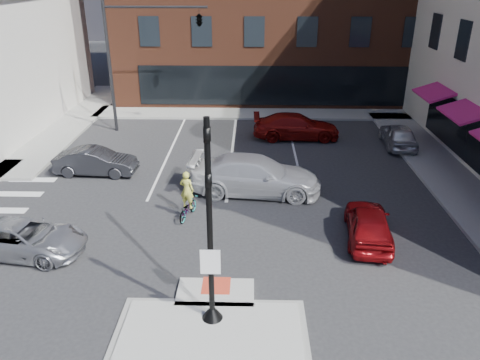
{
  "coord_description": "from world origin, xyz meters",
  "views": [
    {
      "loc": [
        1.07,
        -10.27,
        9.23
      ],
      "look_at": [
        0.66,
        5.94,
        2.0
      ],
      "focal_mm": 35.0,
      "sensor_mm": 36.0,
      "label": 1
    }
  ],
  "objects_px": {
    "silver_suv": "(24,238)",
    "red_sedan": "(369,223)",
    "bg_car_dark": "(96,162)",
    "cyclist": "(187,202)",
    "bg_car_silver": "(398,135)",
    "white_pickup": "(255,175)",
    "bg_car_red": "(296,126)"
  },
  "relations": [
    {
      "from": "silver_suv",
      "to": "cyclist",
      "type": "distance_m",
      "value": 6.13
    },
    {
      "from": "cyclist",
      "to": "red_sedan",
      "type": "bearing_deg",
      "value": -175.75
    },
    {
      "from": "bg_car_dark",
      "to": "bg_car_red",
      "type": "distance_m",
      "value": 11.87
    },
    {
      "from": "red_sedan",
      "to": "bg_car_silver",
      "type": "height_order",
      "value": "bg_car_silver"
    },
    {
      "from": "white_pickup",
      "to": "cyclist",
      "type": "xyz_separation_m",
      "value": [
        -2.77,
        -2.45,
        -0.17
      ]
    },
    {
      "from": "red_sedan",
      "to": "white_pickup",
      "type": "height_order",
      "value": "white_pickup"
    },
    {
      "from": "red_sedan",
      "to": "bg_car_silver",
      "type": "bearing_deg",
      "value": -104.1
    },
    {
      "from": "silver_suv",
      "to": "cyclist",
      "type": "height_order",
      "value": "cyclist"
    },
    {
      "from": "red_sedan",
      "to": "bg_car_silver",
      "type": "relative_size",
      "value": 0.99
    },
    {
      "from": "white_pickup",
      "to": "bg_car_red",
      "type": "bearing_deg",
      "value": -12.95
    },
    {
      "from": "bg_car_red",
      "to": "cyclist",
      "type": "xyz_separation_m",
      "value": [
        -5.26,
        -10.15,
        -0.06
      ]
    },
    {
      "from": "red_sedan",
      "to": "bg_car_dark",
      "type": "xyz_separation_m",
      "value": [
        -12.08,
        5.92,
        -0.01
      ]
    },
    {
      "from": "silver_suv",
      "to": "red_sedan",
      "type": "bearing_deg",
      "value": -76.24
    },
    {
      "from": "silver_suv",
      "to": "white_pickup",
      "type": "distance_m",
      "value": 9.76
    },
    {
      "from": "white_pickup",
      "to": "bg_car_dark",
      "type": "distance_m",
      "value": 8.11
    },
    {
      "from": "red_sedan",
      "to": "white_pickup",
      "type": "distance_m",
      "value": 5.8
    },
    {
      "from": "bg_car_dark",
      "to": "red_sedan",
      "type": "bearing_deg",
      "value": -113.35
    },
    {
      "from": "white_pickup",
      "to": "bg_car_red",
      "type": "relative_size",
      "value": 1.15
    },
    {
      "from": "red_sedan",
      "to": "bg_car_dark",
      "type": "bearing_deg",
      "value": -19.03
    },
    {
      "from": "red_sedan",
      "to": "bg_car_dark",
      "type": "distance_m",
      "value": 13.46
    },
    {
      "from": "silver_suv",
      "to": "bg_car_red",
      "type": "xyz_separation_m",
      "value": [
        10.7,
        12.96,
        0.13
      ]
    },
    {
      "from": "bg_car_dark",
      "to": "cyclist",
      "type": "distance_m",
      "value": 6.73
    },
    {
      "from": "silver_suv",
      "to": "red_sedan",
      "type": "height_order",
      "value": "red_sedan"
    },
    {
      "from": "silver_suv",
      "to": "cyclist",
      "type": "xyz_separation_m",
      "value": [
        5.44,
        2.81,
        0.08
      ]
    },
    {
      "from": "red_sedan",
      "to": "silver_suv",
      "type": "bearing_deg",
      "value": 12.93
    },
    {
      "from": "bg_car_silver",
      "to": "cyclist",
      "type": "distance_m",
      "value": 14.11
    },
    {
      "from": "bg_car_dark",
      "to": "bg_car_silver",
      "type": "height_order",
      "value": "bg_car_silver"
    },
    {
      "from": "cyclist",
      "to": "bg_car_silver",
      "type": "bearing_deg",
      "value": -124.51
    },
    {
      "from": "bg_car_dark",
      "to": "bg_car_silver",
      "type": "distance_m",
      "value": 16.71
    },
    {
      "from": "cyclist",
      "to": "silver_suv",
      "type": "bearing_deg",
      "value": 44.01
    },
    {
      "from": "white_pickup",
      "to": "bg_car_silver",
      "type": "xyz_separation_m",
      "value": [
        8.23,
        6.4,
        -0.18
      ]
    },
    {
      "from": "red_sedan",
      "to": "cyclist",
      "type": "relative_size",
      "value": 1.92
    }
  ]
}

